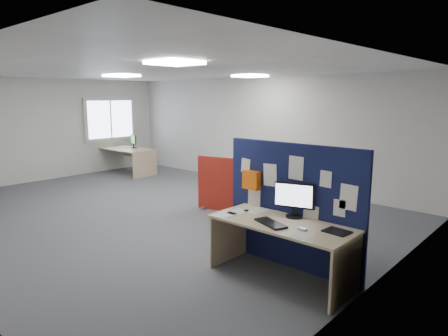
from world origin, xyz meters
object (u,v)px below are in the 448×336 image
Objects in this scene: navy_divider at (291,206)px; monitor_second at (133,141)px; red_divider at (230,186)px; office_chair at (235,179)px; second_desk at (128,154)px; main_desk at (283,235)px; monitor_main at (295,198)px.

navy_divider is 7.51m from monitor_second.
navy_divider is 2.65m from red_divider.
red_divider is at bearing -58.68° from office_chair.
red_divider is at bearing -11.98° from second_desk.
second_desk is (-4.89, 1.04, 0.04)m from red_divider.
red_divider is (-2.37, 1.71, -0.04)m from main_desk.
main_desk is at bearing -3.04° from monitor_second.
red_divider is at bearing 144.24° from main_desk.
monitor_second is at bearing 160.24° from navy_divider.
main_desk is at bearing -34.57° from office_chair.
monitor_second is (-4.81, 1.18, 0.43)m from red_divider.
monitor_second is at bearing 158.07° from main_desk.
second_desk is at bearing -98.53° from monitor_second.
main_desk is 2.92m from red_divider.
office_chair is at bearing -8.20° from second_desk.
office_chair is at bearing 103.11° from red_divider.
navy_divider is 4.05× the size of monitor_main.
second_desk is (-7.27, 2.52, -0.42)m from monitor_main.
office_chair is (4.70, -0.68, 0.02)m from second_desk.
office_chair is (4.63, -0.82, -0.36)m from monitor_second.
monitor_main is at bearing -19.12° from second_desk.
navy_divider is 7.54m from second_desk.
monitor_main is (0.13, -0.13, 0.15)m from navy_divider.
monitor_main is at bearing 88.32° from main_desk.
monitor_main reaches higher than main_desk.
main_desk is 7.76m from second_desk.
second_desk is (-7.26, 2.75, 0.00)m from main_desk.
navy_divider reaches higher than main_desk.
navy_divider reaches higher than office_chair.
second_desk is at bearing 159.28° from main_desk.
main_desk is 0.99× the size of second_desk.
red_divider reaches higher than office_chair.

